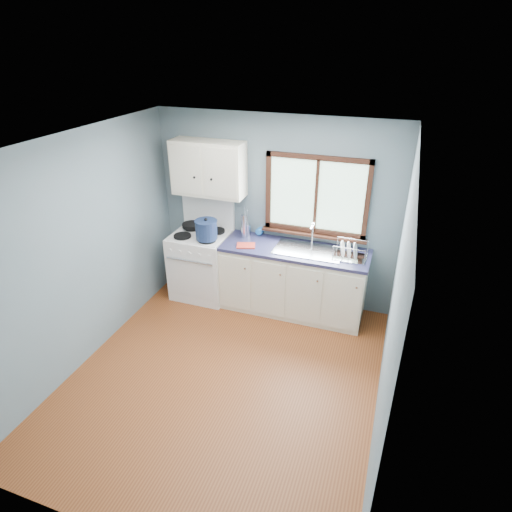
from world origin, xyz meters
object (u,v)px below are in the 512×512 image
(sink, at_px, (308,255))
(stockpot, at_px, (206,229))
(base_cabinets, at_px, (293,283))
(utensil_crock, at_px, (246,229))
(dish_rack, at_px, (349,254))
(gas_range, at_px, (202,263))
(skillet, at_px, (192,225))
(thermos, at_px, (244,226))

(sink, relative_size, stockpot, 2.79)
(base_cabinets, bearing_deg, utensil_crock, 165.63)
(base_cabinets, height_order, stockpot, stockpot)
(stockpot, xyz_separation_m, dish_rack, (1.82, 0.14, -0.11))
(gas_range, relative_size, skillet, 3.51)
(stockpot, height_order, utensil_crock, utensil_crock)
(stockpot, bearing_deg, thermos, 33.22)
(skillet, xyz_separation_m, dish_rack, (2.18, -0.13, -0.01))
(skillet, distance_m, thermos, 0.78)
(sink, relative_size, utensil_crock, 2.06)
(thermos, bearing_deg, sink, -6.90)
(base_cabinets, distance_m, stockpot, 1.33)
(gas_range, xyz_separation_m, utensil_crock, (0.59, 0.20, 0.51))
(stockpot, height_order, thermos, stockpot)
(skillet, distance_m, dish_rack, 2.18)
(gas_range, bearing_deg, base_cabinets, 0.82)
(stockpot, distance_m, dish_rack, 1.83)
(sink, xyz_separation_m, thermos, (-0.90, 0.11, 0.22))
(utensil_crock, distance_m, thermos, 0.11)
(skillet, bearing_deg, sink, -0.47)
(gas_range, bearing_deg, sink, 0.71)
(gas_range, distance_m, base_cabinets, 1.31)
(sink, height_order, dish_rack, sink)
(base_cabinets, relative_size, thermos, 5.72)
(utensil_crock, bearing_deg, skillet, -174.08)
(sink, height_order, stockpot, stockpot)
(thermos, bearing_deg, skillet, -179.75)
(gas_range, relative_size, utensil_crock, 3.34)
(sink, xyz_separation_m, dish_rack, (0.51, -0.02, 0.11))
(thermos, bearing_deg, gas_range, -167.83)
(base_cabinets, xyz_separation_m, sink, (0.18, -0.00, 0.45))
(stockpot, relative_size, utensil_crock, 0.74)
(gas_range, distance_m, stockpot, 0.64)
(base_cabinets, xyz_separation_m, stockpot, (-1.13, -0.16, 0.68))
(sink, bearing_deg, thermos, 173.10)
(base_cabinets, distance_m, thermos, 0.99)
(skillet, relative_size, dish_rack, 0.97)
(skillet, height_order, dish_rack, dish_rack)
(gas_range, distance_m, sink, 1.53)
(stockpot, bearing_deg, gas_range, 139.50)
(stockpot, height_order, dish_rack, stockpot)
(gas_range, bearing_deg, utensil_crock, 19.14)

